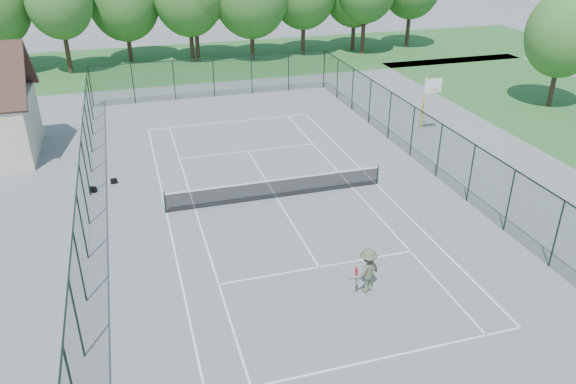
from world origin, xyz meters
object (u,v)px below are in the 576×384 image
at_px(tennis_net, 277,188).
at_px(sports_bag_a, 93,190).
at_px(tennis_player, 367,271).
at_px(basketball_goal, 429,94).

height_order(tennis_net, sports_bag_a, tennis_net).
bearing_deg(tennis_player, sports_bag_a, 130.64).
xyz_separation_m(tennis_net, sports_bag_a, (-8.87, 3.34, -0.43)).
bearing_deg(tennis_net, tennis_player, -81.87).
xyz_separation_m(basketball_goal, sports_bag_a, (-20.66, -2.97, -2.43)).
relative_size(sports_bag_a, tennis_player, 0.17).
height_order(tennis_net, tennis_player, tennis_player).
bearing_deg(tennis_net, basketball_goal, 28.16).
height_order(sports_bag_a, tennis_player, tennis_player).
xyz_separation_m(tennis_net, basketball_goal, (11.79, 6.31, 1.99)).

